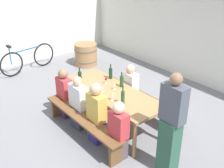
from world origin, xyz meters
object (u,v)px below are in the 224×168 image
(wine_glass_0, at_px, (114,84))
(wine_glass_3, at_px, (106,79))
(seated_guest_near_1, at_px, (79,104))
(seated_guest_far_0, at_px, (130,90))
(bench_far, at_px, (138,97))
(wine_bottle_2, at_px, (111,73))
(wine_glass_1, at_px, (102,87))
(seated_guest_near_0, at_px, (65,94))
(wine_bottle_0, at_px, (122,81))
(wine_bottle_3, at_px, (123,97))
(wine_glass_4, at_px, (96,88))
(parked_bicycle_0, at_px, (28,59))
(seated_guest_near_2, at_px, (97,114))
(tasting_table, at_px, (112,94))
(wine_glass_2, at_px, (112,94))
(wine_barrel, at_px, (86,54))
(standing_host, at_px, (171,128))
(seated_guest_near_3, at_px, (118,132))
(wine_bottle_1, at_px, (80,76))
(bench_near, at_px, (82,121))

(wine_glass_0, xyz_separation_m, wine_glass_3, (-0.31, 0.04, -0.00))
(seated_guest_near_1, height_order, seated_guest_far_0, seated_guest_far_0)
(bench_far, relative_size, wine_bottle_2, 6.60)
(wine_glass_1, relative_size, seated_guest_near_0, 0.14)
(wine_bottle_0, height_order, wine_bottle_3, wine_bottle_3)
(wine_glass_4, bearing_deg, parked_bicycle_0, 177.85)
(seated_guest_near_0, height_order, seated_guest_near_2, seated_guest_near_2)
(tasting_table, distance_m, wine_glass_0, 0.20)
(bench_far, relative_size, wine_glass_0, 13.16)
(wine_bottle_0, height_order, parked_bicycle_0, wine_bottle_0)
(wine_bottle_3, bearing_deg, wine_glass_3, 161.57)
(seated_guest_near_1, bearing_deg, wine_glass_0, -24.70)
(wine_glass_2, bearing_deg, seated_guest_near_0, -163.23)
(wine_bottle_2, bearing_deg, wine_glass_3, -60.07)
(wine_bottle_3, xyz_separation_m, wine_barrel, (-3.51, 1.58, -0.55))
(wine_bottle_3, relative_size, wine_glass_1, 2.33)
(bench_far, xyz_separation_m, wine_glass_1, (-0.09, -0.88, 0.50))
(standing_host, xyz_separation_m, parked_bicycle_0, (-5.27, 0.02, -0.47))
(wine_bottle_2, bearing_deg, seated_guest_near_3, -34.35)
(wine_bottle_3, height_order, wine_glass_4, wine_bottle_3)
(seated_guest_far_0, relative_size, parked_bicycle_0, 0.64)
(wine_glass_0, distance_m, seated_guest_near_1, 0.79)
(parked_bicycle_0, bearing_deg, wine_bottle_1, -100.49)
(seated_guest_near_2, distance_m, parked_bicycle_0, 3.95)
(seated_guest_near_0, relative_size, parked_bicycle_0, 0.61)
(seated_guest_near_1, bearing_deg, tasting_table, -29.77)
(wine_bottle_1, distance_m, seated_guest_near_0, 0.49)
(seated_guest_near_1, bearing_deg, wine_glass_2, -60.45)
(seated_guest_far_0, bearing_deg, seated_guest_near_2, 17.48)
(wine_glass_1, bearing_deg, wine_glass_0, 74.83)
(bench_near, xyz_separation_m, seated_guest_near_3, (0.87, 0.15, 0.17))
(wine_glass_2, bearing_deg, seated_guest_near_1, -150.45)
(wine_bottle_3, distance_m, wine_barrel, 3.89)
(wine_glass_1, distance_m, wine_glass_2, 0.38)
(wine_glass_2, xyz_separation_m, wine_barrel, (-3.29, 1.64, -0.54))
(seated_guest_near_0, distance_m, seated_guest_near_1, 0.54)
(tasting_table, xyz_separation_m, wine_bottle_2, (-0.47, 0.34, 0.20))
(bench_far, height_order, wine_bottle_0, wine_bottle_0)
(seated_guest_near_1, bearing_deg, bench_near, -114.76)
(wine_glass_1, bearing_deg, seated_guest_near_2, -48.64)
(bench_near, height_order, wine_glass_2, wine_glass_2)
(bench_near, distance_m, wine_glass_3, 1.03)
(wine_glass_3, bearing_deg, seated_guest_near_3, -29.63)
(bench_near, distance_m, seated_guest_near_2, 0.37)
(wine_bottle_0, bearing_deg, wine_glass_1, -99.26)
(bench_near, bearing_deg, standing_host, 18.75)
(wine_bottle_2, bearing_deg, wine_bottle_1, -117.56)
(standing_host, bearing_deg, wine_bottle_3, -0.44)
(seated_guest_near_1, xyz_separation_m, seated_guest_near_2, (0.59, 0.00, 0.06))
(wine_bottle_3, distance_m, wine_glass_3, 0.89)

